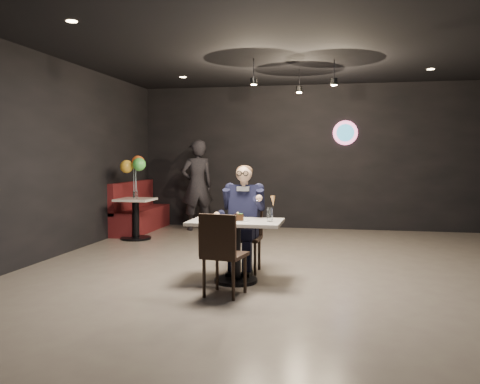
% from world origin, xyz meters
% --- Properties ---
extents(floor, '(9.00, 9.00, 0.00)m').
position_xyz_m(floor, '(0.00, 0.00, 0.00)').
color(floor, slate).
rests_on(floor, ground).
extents(wall_sign, '(0.50, 0.06, 0.50)m').
position_xyz_m(wall_sign, '(0.80, 4.47, 2.00)').
color(wall_sign, pink).
rests_on(wall_sign, floor).
extents(pendant_lights, '(1.40, 1.20, 0.36)m').
position_xyz_m(pendant_lights, '(0.00, 2.00, 2.88)').
color(pendant_lights, black).
rests_on(pendant_lights, floor).
extents(main_table, '(1.10, 0.70, 0.75)m').
position_xyz_m(main_table, '(-0.50, -0.30, 0.38)').
color(main_table, white).
rests_on(main_table, floor).
extents(chair_far, '(0.42, 0.46, 0.92)m').
position_xyz_m(chair_far, '(-0.50, 0.25, 0.46)').
color(chair_far, black).
rests_on(chair_far, floor).
extents(chair_near, '(0.50, 0.53, 0.92)m').
position_xyz_m(chair_near, '(-0.50, -0.89, 0.46)').
color(chair_near, black).
rests_on(chair_near, floor).
extents(seated_man, '(0.60, 0.80, 1.44)m').
position_xyz_m(seated_man, '(-0.50, 0.25, 0.72)').
color(seated_man, black).
rests_on(seated_man, floor).
extents(dessert_plate, '(0.22, 0.22, 0.01)m').
position_xyz_m(dessert_plate, '(-0.44, -0.37, 0.76)').
color(dessert_plate, white).
rests_on(dessert_plate, main_table).
extents(cake_slice, '(0.12, 0.11, 0.07)m').
position_xyz_m(cake_slice, '(-0.45, -0.41, 0.80)').
color(cake_slice, black).
rests_on(cake_slice, dessert_plate).
extents(mint_leaf, '(0.06, 0.04, 0.01)m').
position_xyz_m(mint_leaf, '(-0.43, -0.39, 0.84)').
color(mint_leaf, '#368D2E').
rests_on(mint_leaf, cake_slice).
extents(sundae_glass, '(0.07, 0.07, 0.16)m').
position_xyz_m(sundae_glass, '(-0.09, -0.33, 0.83)').
color(sundae_glass, silver).
rests_on(sundae_glass, main_table).
extents(wafer_cone, '(0.07, 0.07, 0.12)m').
position_xyz_m(wafer_cone, '(-0.05, -0.34, 0.99)').
color(wafer_cone, tan).
rests_on(wafer_cone, sundae_glass).
extents(booth_bench, '(0.50, 2.01, 1.01)m').
position_xyz_m(booth_bench, '(-3.25, 3.46, 0.50)').
color(booth_bench, '#4A1015').
rests_on(booth_bench, floor).
extents(side_table, '(0.63, 0.63, 0.79)m').
position_xyz_m(side_table, '(-2.95, 2.46, 0.40)').
color(side_table, white).
rests_on(side_table, floor).
extents(balloon_vase, '(0.10, 0.10, 0.14)m').
position_xyz_m(balloon_vase, '(-2.95, 2.46, 0.82)').
color(balloon_vase, silver).
rests_on(balloon_vase, side_table).
extents(balloon_bunch, '(0.43, 0.43, 0.71)m').
position_xyz_m(balloon_bunch, '(-2.95, 2.46, 1.26)').
color(balloon_bunch, yellow).
rests_on(balloon_bunch, balloon_vase).
extents(passerby, '(0.81, 0.74, 1.85)m').
position_xyz_m(passerby, '(-2.18, 3.83, 0.93)').
color(passerby, black).
rests_on(passerby, floor).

